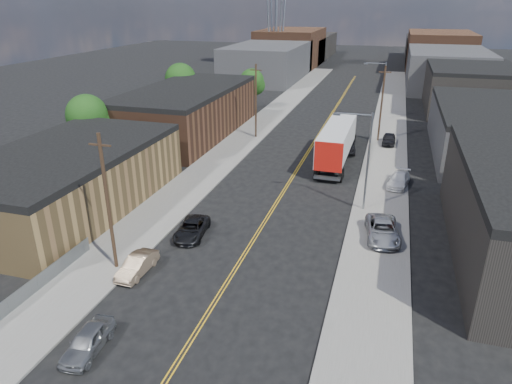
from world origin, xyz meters
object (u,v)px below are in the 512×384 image
Objects in this scene: car_right_lot_a at (383,230)px; car_right_lot_b at (399,180)px; semi_truck at (338,138)px; car_ahead_truck at (346,146)px; car_left_c at (192,229)px; car_right_lot_c at (389,139)px; car_left_a at (88,341)px; car_left_b at (137,265)px.

car_right_lot_b is (1.15, 12.01, -0.10)m from car_right_lot_a.
car_ahead_truck is (0.66, 2.99, -1.82)m from semi_truck.
car_ahead_truck is (9.50, 26.00, 0.08)m from car_left_c.
car_right_lot_c is at bearing 53.15° from semi_truck.
car_left_c is at bearing -114.53° from car_right_lot_c.
car_left_a is 1.01× the size of car_left_b.
car_ahead_truck is (-5.35, 22.29, -0.17)m from car_right_lot_a.
car_right_lot_c is at bearing 34.85° from car_ahead_truck.
semi_truck reaches higher than car_right_lot_a.
car_left_c is 15.30m from car_right_lot_a.
car_right_lot_b is 0.85× the size of car_ahead_truck.
car_ahead_truck is at bearing 95.80° from car_right_lot_a.
semi_truck reaches higher than car_left_c.
car_left_c is at bearing -125.10° from car_right_lot_b.
car_ahead_truck is at bearing 62.67° from car_left_c.
semi_truck reaches higher than car_left_b.
car_left_b is at bearing -108.50° from semi_truck.
car_left_b is 19.00m from car_right_lot_a.
car_right_lot_a reaches higher than car_right_lot_c.
car_right_lot_a is 26.81m from car_right_lot_c.
car_left_a is 7.74m from car_left_b.
car_left_a is 33.54m from car_right_lot_b.
car_left_b is at bearing -118.10° from car_right_lot_b.
car_left_b is 33.95m from car_ahead_truck.
semi_truck reaches higher than car_ahead_truck.
car_right_lot_a is at bearing -82.98° from car_ahead_truck.
car_left_c is at bearing -110.16° from semi_truck.
car_right_lot_c reaches higher than car_left_a.
car_ahead_truck is (-6.50, 10.29, -0.07)m from car_right_lot_b.
car_right_lot_b reaches higher than car_left_a.
car_right_lot_c is 0.79× the size of car_ahead_truck.
car_right_lot_b is at bearing 37.22° from car_left_c.
car_left_a is 0.76× the size of car_ahead_truck.
car_left_b is 0.75× the size of car_ahead_truck.
car_right_lot_b is at bearing 76.83° from car_right_lot_a.
car_left_b is 6.31m from car_left_c.
car_left_b is (-10.24, -29.16, -1.90)m from semi_truck.
car_right_lot_a is 1.21× the size of car_right_lot_b.
car_ahead_truck is at bearing 72.17° from car_left_a.
car_right_lot_a is at bearing 32.71° from car_left_b.
car_left_a is at bearing -78.11° from car_left_b.
car_right_lot_c is at bearing 57.11° from car_left_c.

